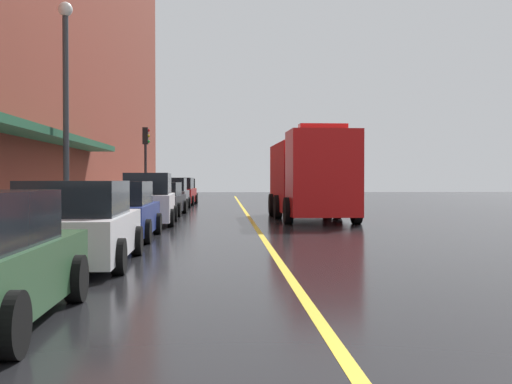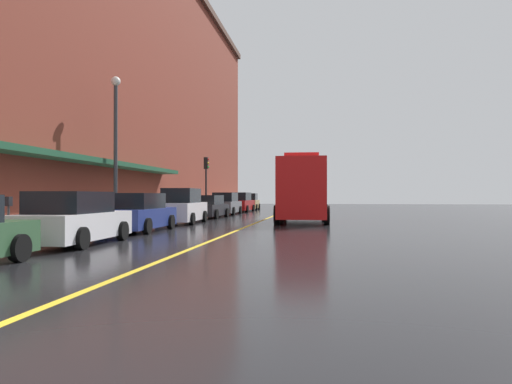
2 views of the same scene
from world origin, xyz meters
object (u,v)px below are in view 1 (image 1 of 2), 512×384
(parked_car_3, at_px, (149,201))
(street_lamp_left, at_px, (66,90))
(fire_truck, at_px, (310,177))
(parked_car_1, at_px, (78,225))
(parking_meter_1, at_px, (149,190))
(parked_car_4, at_px, (162,200))
(parked_car_5, at_px, (172,195))
(parked_car_6, at_px, (180,192))
(parked_car_7, at_px, (184,191))
(traffic_light_near, at_px, (146,152))
(parked_car_2, at_px, (119,212))
(parking_meter_2, at_px, (142,191))

(parked_car_3, relative_size, street_lamp_left, 0.67)
(parked_car_3, relative_size, fire_truck, 0.56)
(parked_car_1, height_order, fire_truck, fire_truck)
(parked_car_1, height_order, parking_meter_1, parked_car_1)
(parked_car_3, bearing_deg, fire_truck, -68.31)
(parked_car_4, xyz_separation_m, parked_car_5, (-0.02, 5.80, 0.09))
(parked_car_1, distance_m, parked_car_4, 17.32)
(parked_car_6, height_order, parked_car_7, parked_car_6)
(traffic_light_near, bearing_deg, parked_car_2, -85.64)
(traffic_light_near, bearing_deg, parked_car_1, -86.45)
(parked_car_2, bearing_deg, parked_car_1, -179.39)
(fire_truck, bearing_deg, parked_car_5, -146.16)
(traffic_light_near, bearing_deg, parked_car_6, 80.01)
(parked_car_4, bearing_deg, parked_car_5, 2.48)
(parked_car_6, xyz_separation_m, street_lamp_left, (-1.99, -22.06, 3.57))
(parking_meter_1, bearing_deg, parked_car_7, 83.27)
(parked_car_4, xyz_separation_m, parked_car_6, (0.03, 12.08, 0.11))
(parked_car_2, bearing_deg, parking_meter_2, 4.46)
(parking_meter_1, height_order, traffic_light_near, traffic_light_near)
(parked_car_2, xyz_separation_m, parking_meter_1, (-1.32, 18.28, 0.30))
(parked_car_4, relative_size, parked_car_5, 0.96)
(parked_car_6, bearing_deg, traffic_light_near, 171.78)
(parked_car_7, distance_m, street_lamp_left, 27.85)
(parking_meter_2, bearing_deg, parked_car_6, 80.96)
(parked_car_4, xyz_separation_m, parked_car_7, (-0.04, 17.56, 0.08))
(parked_car_1, distance_m, parked_car_6, 29.40)
(parked_car_6, xyz_separation_m, parking_meter_2, (-1.39, -8.74, 0.23))
(parked_car_1, xyz_separation_m, parked_car_2, (-0.10, 5.39, -0.01))
(parked_car_1, distance_m, parked_car_5, 23.12)
(street_lamp_left, xyz_separation_m, traffic_light_near, (0.66, 14.52, -1.24))
(parked_car_3, bearing_deg, street_lamp_left, 149.28)
(parked_car_5, relative_size, parking_meter_2, 3.56)
(parked_car_3, bearing_deg, parked_car_7, -1.60)
(parked_car_6, xyz_separation_m, traffic_light_near, (-1.33, -7.55, 2.32))
(parked_car_5, height_order, traffic_light_near, traffic_light_near)
(fire_truck, bearing_deg, parked_car_1, -26.16)
(parked_car_2, relative_size, traffic_light_near, 1.10)
(parked_car_1, height_order, parked_car_3, parked_car_3)
(parked_car_5, xyz_separation_m, fire_truck, (6.50, -9.21, 0.96))
(parked_car_3, distance_m, parked_car_6, 18.28)
(parked_car_6, distance_m, fire_truck, 16.81)
(parked_car_1, height_order, parked_car_7, parked_car_7)
(parked_car_4, height_order, traffic_light_near, traffic_light_near)
(parked_car_3, height_order, parking_meter_1, parked_car_3)
(parked_car_6, relative_size, street_lamp_left, 0.71)
(parked_car_1, xyz_separation_m, traffic_light_near, (-1.36, 21.85, 2.39))
(parked_car_5, bearing_deg, street_lamp_left, 172.96)
(parked_car_1, relative_size, parked_car_5, 0.98)
(fire_truck, bearing_deg, parked_car_2, -38.81)
(parked_car_1, distance_m, parked_car_3, 11.12)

